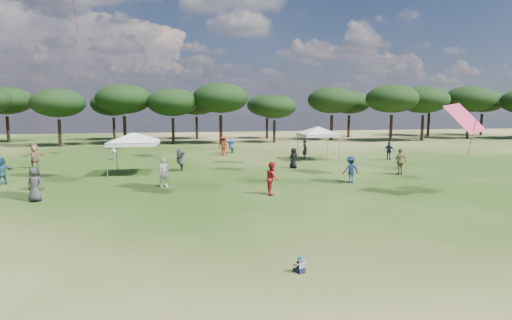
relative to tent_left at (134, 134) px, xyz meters
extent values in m
plane|color=#2D4815|center=(5.47, -20.94, -2.74)|extent=(140.00, 140.00, 0.00)
cylinder|color=black|center=(-10.03, 23.36, -1.17)|extent=(0.36, 0.36, 3.14)
ellipsoid|color=black|center=(-10.03, 23.36, 2.29)|extent=(6.11, 6.11, 3.29)
cylinder|color=black|center=(-2.92, 24.87, -1.01)|extent=(0.40, 0.40, 3.46)
ellipsoid|color=black|center=(-2.92, 24.87, 2.80)|extent=(6.73, 6.73, 3.63)
cylinder|color=black|center=(2.90, 23.69, -1.13)|extent=(0.37, 0.37, 3.21)
ellipsoid|color=black|center=(2.90, 23.69, 2.40)|extent=(6.24, 6.24, 3.36)
cylinder|color=black|center=(8.73, 23.24, -0.96)|extent=(0.41, 0.41, 3.56)
ellipsoid|color=black|center=(8.73, 23.24, 2.95)|extent=(6.91, 6.91, 3.73)
cylinder|color=black|center=(15.67, 23.57, -1.30)|extent=(0.33, 0.33, 2.88)
ellipsoid|color=black|center=(15.67, 23.57, 1.87)|extent=(5.60, 5.60, 3.02)
cylinder|color=black|center=(24.43, 26.04, -1.02)|extent=(0.39, 0.39, 3.44)
ellipsoid|color=black|center=(24.43, 26.04, 2.77)|extent=(6.69, 6.69, 3.60)
cylinder|color=black|center=(31.24, 22.11, -0.97)|extent=(0.40, 0.40, 3.53)
ellipsoid|color=black|center=(31.24, 22.11, 2.92)|extent=(6.86, 6.86, 3.70)
cylinder|color=black|center=(36.12, 22.52, -1.00)|extent=(0.40, 0.40, 3.47)
ellipsoid|color=black|center=(36.12, 22.52, 2.81)|extent=(6.74, 6.74, 3.63)
cylinder|color=black|center=(44.70, 24.52, -0.95)|extent=(0.41, 0.41, 3.57)
ellipsoid|color=black|center=(44.70, 24.52, 2.98)|extent=(6.94, 6.94, 3.74)
cylinder|color=black|center=(-17.92, 30.63, -1.05)|extent=(0.39, 0.39, 3.37)
ellipsoid|color=black|center=(-17.92, 30.63, 2.65)|extent=(6.54, 6.54, 3.53)
cylinder|color=black|center=(-5.04, 32.37, -1.18)|extent=(0.36, 0.36, 3.11)
ellipsoid|color=black|center=(-5.04, 32.37, 2.24)|extent=(6.05, 6.05, 3.26)
cylinder|color=black|center=(6.30, 31.58, -1.14)|extent=(0.37, 0.37, 3.20)
ellipsoid|color=black|center=(6.30, 31.58, 2.38)|extent=(6.21, 6.21, 3.35)
cylinder|color=black|center=(16.30, 30.40, -1.24)|extent=(0.34, 0.34, 2.99)
ellipsoid|color=black|center=(16.30, 30.40, 2.05)|extent=(5.81, 5.81, 3.13)
cylinder|color=black|center=(29.09, 30.81, -1.08)|extent=(0.38, 0.38, 3.31)
ellipsoid|color=black|center=(29.09, 30.81, 2.56)|extent=(6.43, 6.43, 3.47)
cylinder|color=black|center=(42.78, 31.18, -0.92)|extent=(0.42, 0.42, 3.64)
ellipsoid|color=black|center=(42.78, 31.18, 3.08)|extent=(7.06, 7.06, 3.81)
cylinder|color=black|center=(51.87, 30.57, -1.01)|extent=(0.40, 0.40, 3.46)
ellipsoid|color=black|center=(51.87, 30.57, 2.80)|extent=(6.72, 6.72, 3.62)
cylinder|color=gray|center=(-1.61, -1.32, -1.64)|extent=(0.06, 0.06, 2.19)
cylinder|color=gray|center=(1.32, -1.61, -1.64)|extent=(0.06, 0.06, 2.19)
cylinder|color=gray|center=(-1.32, 1.61, -1.64)|extent=(0.06, 0.06, 2.19)
cylinder|color=gray|center=(1.61, 1.32, -1.64)|extent=(0.06, 0.06, 2.19)
cube|color=silver|center=(0.00, 0.00, -0.60)|extent=(3.39, 3.39, 0.25)
pyramid|color=silver|center=(0.00, 0.00, 0.12)|extent=(6.29, 6.29, 0.60)
cylinder|color=gray|center=(13.50, 3.85, -1.63)|extent=(0.06, 0.06, 2.22)
cylinder|color=gray|center=(16.33, 3.81, -1.63)|extent=(0.06, 0.06, 2.22)
cylinder|color=gray|center=(13.54, 6.68, -1.63)|extent=(0.06, 0.06, 2.22)
cylinder|color=gray|center=(16.37, 6.64, -1.63)|extent=(0.06, 0.06, 2.22)
cube|color=silver|center=(14.94, 5.25, -0.57)|extent=(3.03, 3.03, 0.25)
pyramid|color=silver|center=(14.94, 5.25, 0.15)|extent=(6.09, 6.09, 0.60)
cube|color=#161B32|center=(5.75, -18.92, -2.66)|extent=(0.24, 0.24, 0.15)
cube|color=#161B32|center=(5.65, -18.81, -2.70)|extent=(0.12, 0.19, 0.08)
cube|color=#161B32|center=(5.78, -18.77, -2.70)|extent=(0.12, 0.19, 0.08)
cube|color=white|center=(5.75, -18.92, -2.50)|extent=(0.22, 0.18, 0.20)
cylinder|color=white|center=(5.62, -18.91, -2.50)|extent=(0.11, 0.20, 0.12)
cylinder|color=white|center=(5.85, -18.84, -2.50)|extent=(0.11, 0.20, 0.12)
sphere|color=#E0B293|center=(5.75, -18.92, -2.37)|extent=(0.13, 0.13, 0.13)
cone|color=teal|center=(5.75, -18.92, -2.33)|extent=(0.22, 0.22, 0.02)
cylinder|color=teal|center=(5.75, -18.92, -2.30)|extent=(0.15, 0.15, 0.06)
imported|color=#A61D1B|center=(7.53, -8.41, -1.88)|extent=(0.79, 0.94, 1.73)
imported|color=#A0311A|center=(7.37, 10.11, -1.78)|extent=(1.40, 1.35, 1.91)
imported|color=#1A1751|center=(21.05, 4.06, -1.95)|extent=(0.82, 0.98, 1.57)
imported|color=#2D2D32|center=(14.25, 6.68, -1.93)|extent=(0.46, 0.63, 1.61)
imported|color=beige|center=(-2.48, 8.65, -1.91)|extent=(0.72, 0.88, 1.66)
imported|color=silver|center=(1.98, -5.13, -1.89)|extent=(0.70, 0.55, 1.69)
imported|color=#4A494E|center=(3.09, 1.11, -1.90)|extent=(1.20, 2.14, 1.68)
imported|color=#9C6E55|center=(-7.55, 4.59, -1.82)|extent=(1.76, 0.75, 1.84)
imported|color=#285078|center=(8.43, 12.22, -1.97)|extent=(1.81, 1.57, 1.54)
imported|color=navy|center=(12.99, -5.98, -1.93)|extent=(1.11, 0.72, 1.62)
imported|color=black|center=(11.41, 0.67, -1.97)|extent=(0.86, 0.89, 1.54)
imported|color=#343339|center=(-4.11, -7.70, -1.89)|extent=(0.97, 0.81, 1.70)
imported|color=olive|center=(17.58, -3.72, -1.84)|extent=(1.13, 0.70, 1.80)
imported|color=#286379|center=(-7.38, -2.43, -1.92)|extent=(1.37, 1.46, 1.64)
plane|color=#C73155|center=(16.79, -10.90, 1.26)|extent=(2.52, 2.06, 1.56)
camera|label=1|loc=(2.25, -29.76, 1.81)|focal=30.00mm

